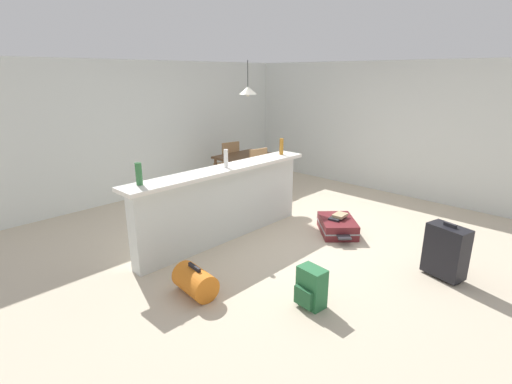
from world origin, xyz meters
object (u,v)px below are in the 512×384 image
suitcase_upright_black (446,251)px  dining_chair_near_partition (262,171)px  backpack_green (311,288)px  bottle_white (226,158)px  bottle_amber (281,146)px  pendant_lamp (248,90)px  book_stack (338,216)px  dining_table (246,160)px  dining_chair_far_side (228,161)px  bottle_green (139,174)px  duffel_bag_orange (195,281)px  suitcase_flat_maroon (337,226)px

suitcase_upright_black → dining_chair_near_partition: bearing=78.9°
suitcase_upright_black → backpack_green: 1.72m
bottle_white → backpack_green: size_ratio=0.59×
bottle_amber → pendant_lamp: pendant_lamp is taller
book_stack → dining_table: bearing=78.4°
bottle_white → dining_chair_far_side: (1.85, 2.01, -0.66)m
bottle_amber → dining_chair_far_side: bearing=71.6°
bottle_white → dining_chair_near_partition: size_ratio=0.27×
dining_chair_near_partition → bottle_green: bearing=-164.0°
bottle_amber → dining_chair_near_partition: (0.52, 0.91, -0.66)m
backpack_green → duffel_bag_orange: bearing=124.0°
bottle_amber → book_stack: bottle_amber is taller
suitcase_flat_maroon → bottle_green: bearing=156.3°
bottle_amber → dining_table: size_ratio=0.23×
bottle_white → suitcase_upright_black: bearing=-68.8°
suitcase_flat_maroon → suitcase_upright_black: size_ratio=1.25×
bottle_green → backpack_green: bearing=-69.3°
suitcase_flat_maroon → duffel_bag_orange: duffel_bag_orange is taller
bottle_amber → dining_chair_far_side: 2.20m
dining_chair_near_partition → backpack_green: size_ratio=2.21×
suitcase_upright_black → backpack_green: size_ratio=1.60×
bottle_amber → suitcase_upright_black: bottle_amber is taller
bottle_amber → backpack_green: bearing=-132.5°
dining_chair_far_side → suitcase_flat_maroon: size_ratio=1.11×
suitcase_flat_maroon → book_stack: size_ratio=2.74×
dining_chair_near_partition → duffel_bag_orange: dining_chair_near_partition is taller
dining_table → bottle_green: bearing=-156.0°
bottle_white → book_stack: bottle_white is taller
bottle_green → dining_table: bottle_green is taller
bottle_amber → bottle_green: bearing=178.6°
bottle_green → dining_chair_far_side: bearing=32.0°
duffel_bag_orange → pendant_lamp: bearing=36.4°
dining_chair_far_side → suitcase_flat_maroon: dining_chair_far_side is taller
dining_table → dining_chair_far_side: dining_chair_far_side is taller
dining_chair_far_side → dining_chair_near_partition: bearing=-97.4°
bottle_green → dining_chair_near_partition: bottle_green is taller
bottle_green → book_stack: size_ratio=0.85×
pendant_lamp → suitcase_upright_black: pendant_lamp is taller
dining_table → suitcase_upright_black: dining_table is taller
dining_chair_near_partition → pendant_lamp: bearing=74.3°
bottle_amber → dining_chair_near_partition: 1.24m
bottle_white → pendant_lamp: bearing=37.7°
suitcase_upright_black → book_stack: bearing=80.3°
suitcase_upright_black → bottle_white: bearing=111.2°
backpack_green → book_stack: size_ratio=1.37×
pendant_lamp → backpack_green: 4.40m
bottle_white → dining_table: bearing=38.7°
bottle_amber → suitcase_flat_maroon: size_ratio=0.30×
bottle_amber → book_stack: bearing=-84.6°
suitcase_flat_maroon → suitcase_upright_black: (-0.25, -1.58, 0.22)m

